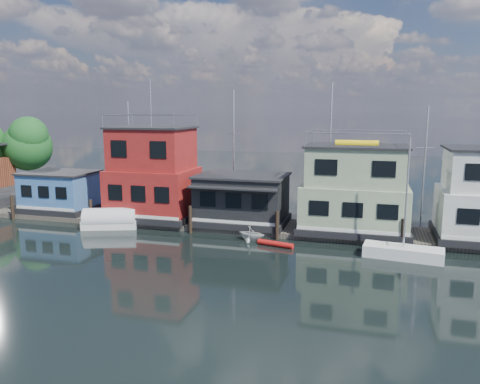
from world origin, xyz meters
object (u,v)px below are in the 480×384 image
(dinghy_white, at_px, (251,233))
(red_kayak, at_px, (275,244))
(houseboat_green, at_px, (355,191))
(houseboat_blue, at_px, (60,191))
(houseboat_red, at_px, (153,175))
(tarp_runabout, at_px, (110,220))
(day_sailer, at_px, (403,252))
(houseboat_dark, at_px, (242,199))

(dinghy_white, bearing_deg, red_kayak, -106.37)
(houseboat_green, bearing_deg, houseboat_blue, -180.00)
(houseboat_red, xyz_separation_m, tarp_runabout, (-2.50, -3.12, -3.43))
(day_sailer, xyz_separation_m, red_kayak, (-8.67, 0.31, -0.25))
(houseboat_green, xyz_separation_m, dinghy_white, (-7.31, -3.56, -2.99))
(red_kayak, bearing_deg, houseboat_dark, 142.71)
(tarp_runabout, relative_size, red_kayak, 1.75)
(houseboat_red, relative_size, red_kayak, 4.34)
(houseboat_red, relative_size, houseboat_green, 1.41)
(houseboat_red, distance_m, tarp_runabout, 5.27)
(houseboat_red, bearing_deg, dinghy_white, -20.19)
(houseboat_green, xyz_separation_m, day_sailer, (3.42, -4.92, -3.09))
(day_sailer, bearing_deg, tarp_runabout, -177.47)
(houseboat_green, relative_size, dinghy_white, 3.99)
(houseboat_green, bearing_deg, dinghy_white, -154.00)
(houseboat_dark, relative_size, dinghy_white, 3.51)
(houseboat_red, distance_m, houseboat_dark, 8.18)
(houseboat_red, bearing_deg, day_sailer, -13.55)
(houseboat_dark, relative_size, houseboat_green, 0.88)
(day_sailer, bearing_deg, houseboat_dark, 165.49)
(houseboat_blue, xyz_separation_m, tarp_runabout, (7.00, -3.12, -1.53))
(houseboat_red, xyz_separation_m, red_kayak, (11.76, -4.61, -3.90))
(houseboat_dark, bearing_deg, day_sailer, -21.54)
(day_sailer, relative_size, tarp_runabout, 1.67)
(houseboat_red, xyz_separation_m, houseboat_green, (17.00, 0.00, -0.55))
(houseboat_blue, xyz_separation_m, houseboat_green, (26.50, 0.00, 1.34))
(houseboat_green, bearing_deg, houseboat_red, -180.00)
(tarp_runabout, distance_m, red_kayak, 14.35)
(houseboat_green, height_order, day_sailer, day_sailer)
(houseboat_dark, relative_size, day_sailer, 0.93)
(day_sailer, xyz_separation_m, dinghy_white, (-10.73, 1.36, 0.10))
(houseboat_blue, distance_m, day_sailer, 30.38)
(houseboat_dark, xyz_separation_m, houseboat_green, (9.00, 0.02, 1.13))
(dinghy_white, bearing_deg, houseboat_blue, 90.07)
(houseboat_blue, height_order, houseboat_dark, houseboat_dark)
(houseboat_green, relative_size, day_sailer, 1.05)
(houseboat_red, bearing_deg, houseboat_dark, -0.14)
(houseboat_blue, distance_m, dinghy_white, 19.59)
(dinghy_white, bearing_deg, tarp_runabout, 98.51)
(day_sailer, distance_m, red_kayak, 8.68)
(houseboat_blue, relative_size, day_sailer, 0.80)
(houseboat_dark, bearing_deg, houseboat_red, 179.86)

